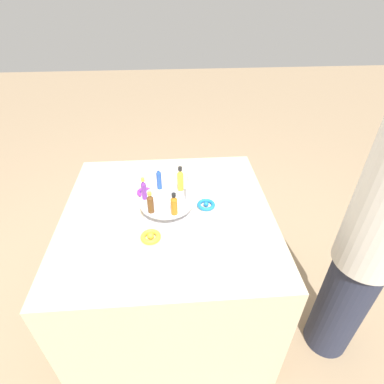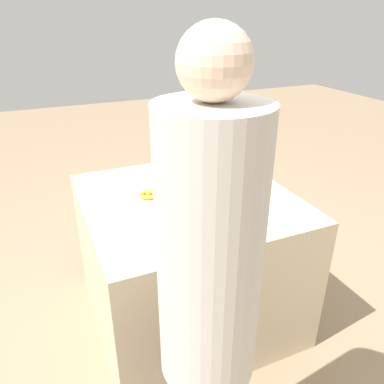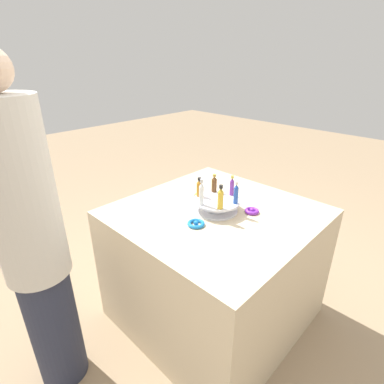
# 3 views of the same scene
# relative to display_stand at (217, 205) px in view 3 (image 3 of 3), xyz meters

# --- Properties ---
(ground_plane) EXTENTS (12.00, 12.00, 0.00)m
(ground_plane) POSITION_rel_display_stand_xyz_m (0.00, 0.00, -0.83)
(ground_plane) COLOR #997F60
(party_table) EXTENTS (1.06, 1.06, 0.79)m
(party_table) POSITION_rel_display_stand_xyz_m (0.00, 0.00, -0.43)
(party_table) COLOR beige
(party_table) RESTS_ON ground_plane
(display_stand) EXTENTS (0.27, 0.27, 0.07)m
(display_stand) POSITION_rel_display_stand_xyz_m (0.00, 0.00, 0.00)
(display_stand) COLOR silver
(display_stand) RESTS_ON party_table
(bottle_gold) EXTENTS (0.03, 0.03, 0.14)m
(bottle_gold) POSITION_rel_display_stand_xyz_m (0.07, 0.08, 0.10)
(bottle_gold) COLOR gold
(bottle_gold) RESTS_ON display_stand
(bottle_blue) EXTENTS (0.03, 0.03, 0.13)m
(bottle_blue) POSITION_rel_display_stand_xyz_m (-0.04, 0.10, 0.09)
(bottle_blue) COLOR #234CAD
(bottle_blue) RESTS_ON display_stand
(bottle_purple) EXTENTS (0.03, 0.03, 0.12)m
(bottle_purple) POSITION_rel_display_stand_xyz_m (-0.11, 0.02, 0.09)
(bottle_purple) COLOR #702D93
(bottle_purple) RESTS_ON display_stand
(bottle_brown) EXTENTS (0.03, 0.03, 0.11)m
(bottle_brown) POSITION_rel_display_stand_xyz_m (-0.07, -0.08, 0.09)
(bottle_brown) COLOR brown
(bottle_brown) RESTS_ON display_stand
(bottle_amber) EXTENTS (0.03, 0.03, 0.12)m
(bottle_amber) POSITION_rel_display_stand_xyz_m (0.04, -0.10, 0.09)
(bottle_amber) COLOR #AD6B19
(bottle_amber) RESTS_ON display_stand
(bottle_clear) EXTENTS (0.03, 0.03, 0.15)m
(bottle_clear) POSITION_rel_display_stand_xyz_m (0.11, -0.02, 0.10)
(bottle_clear) COLOR silver
(bottle_clear) RESTS_ON display_stand
(ribbon_bow_blue) EXTENTS (0.09, 0.09, 0.03)m
(ribbon_bow_blue) POSITION_rel_display_stand_xyz_m (0.20, 0.03, -0.03)
(ribbon_bow_blue) COLOR blue
(ribbon_bow_blue) RESTS_ON party_table
(ribbon_bow_purple) EXTENTS (0.08, 0.08, 0.03)m
(ribbon_bow_purple) POSITION_rel_display_stand_xyz_m (-0.12, 0.16, -0.03)
(ribbon_bow_purple) COLOR purple
(ribbon_bow_purple) RESTS_ON party_table
(ribbon_bow_gold) EXTENTS (0.09, 0.09, 0.03)m
(ribbon_bow_gold) POSITION_rel_display_stand_xyz_m (-0.08, -0.19, -0.03)
(ribbon_bow_gold) COLOR gold
(ribbon_bow_gold) RESTS_ON party_table
(person_figure) EXTENTS (0.28, 0.28, 1.65)m
(person_figure) POSITION_rel_display_stand_xyz_m (0.90, -0.31, 0.01)
(person_figure) COLOR #282D42
(person_figure) RESTS_ON ground_plane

